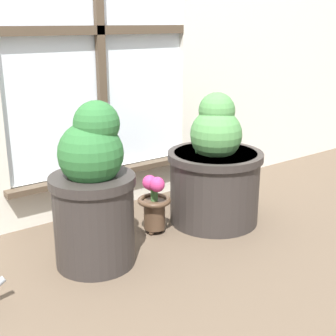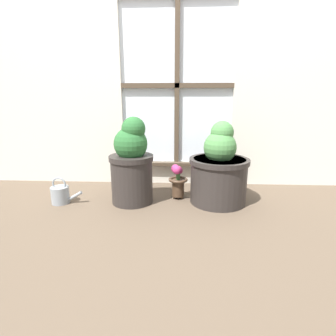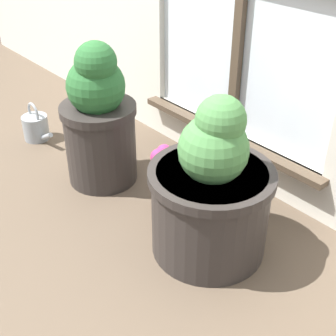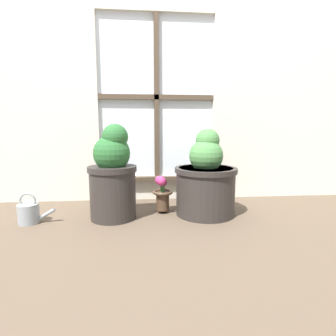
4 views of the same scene
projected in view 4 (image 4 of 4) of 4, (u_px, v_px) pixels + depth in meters
ground_plane at (162, 226)px, 1.46m from camera, size 10.00×10.00×0.00m
wall_with_window at (156, 25)px, 1.87m from camera, size 4.40×0.10×2.50m
potted_plant_left at (113, 176)px, 1.56m from camera, size 0.29×0.29×0.57m
potted_plant_right at (206, 181)px, 1.64m from camera, size 0.39×0.39×0.54m
flower_vase at (162, 192)px, 1.68m from camera, size 0.13×0.13×0.24m
watering_can at (29, 213)px, 1.50m from camera, size 0.21×0.12×0.18m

